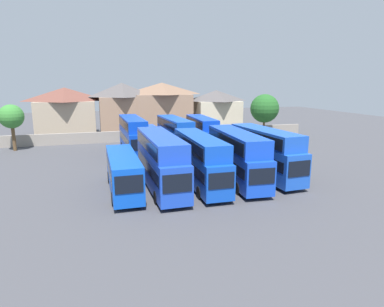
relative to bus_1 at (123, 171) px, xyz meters
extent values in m
plane|color=#424247|center=(7.33, 18.13, -1.95)|extent=(140.00, 140.00, 0.00)
cube|color=gray|center=(7.33, 25.98, -1.05)|extent=(56.00, 0.50, 1.80)
cube|color=blue|center=(0.00, 0.01, -0.06)|extent=(2.48, 10.28, 3.06)
cube|color=black|center=(0.03, -5.14, 0.30)|extent=(2.13, 0.09, 1.38)
cube|color=black|center=(0.00, 0.01, 0.30)|extent=(2.52, 9.46, 0.96)
cylinder|color=black|center=(1.13, -3.16, -1.40)|extent=(0.31, 1.10, 1.10)
cylinder|color=black|center=(-1.09, -3.18, -1.40)|extent=(0.31, 1.10, 1.10)
cylinder|color=black|center=(1.09, 3.20, -1.40)|extent=(0.31, 1.10, 1.10)
cylinder|color=black|center=(-1.13, 3.19, -1.40)|extent=(0.31, 1.10, 1.10)
cube|color=blue|center=(3.42, -0.14, -0.02)|extent=(2.76, 11.89, 3.16)
cube|color=black|center=(3.51, -6.09, 0.36)|extent=(2.28, 0.11, 1.42)
cube|color=black|center=(3.42, -0.14, 0.36)|extent=(2.79, 10.94, 0.99)
cube|color=blue|center=(3.42, 0.16, 2.34)|extent=(2.70, 11.30, 1.55)
cube|color=black|center=(3.42, 0.16, 2.34)|extent=(2.78, 10.71, 1.08)
cylinder|color=black|center=(4.67, -3.80, -1.40)|extent=(0.32, 1.10, 1.10)
cylinder|color=black|center=(2.28, -3.83, -1.40)|extent=(0.32, 1.10, 1.10)
cylinder|color=black|center=(4.56, 3.55, -1.40)|extent=(0.32, 1.10, 1.10)
cylinder|color=black|center=(2.18, 3.52, -1.40)|extent=(0.32, 1.10, 1.10)
cube|color=blue|center=(7.19, -0.15, -0.14)|extent=(2.62, 11.51, 2.91)
cube|color=black|center=(7.10, -5.91, 0.21)|extent=(2.15, 0.11, 1.31)
cube|color=black|center=(7.19, -0.15, 0.21)|extent=(2.64, 10.59, 0.92)
cube|color=blue|center=(7.19, 0.13, 2.08)|extent=(2.56, 10.93, 1.52)
cube|color=black|center=(7.19, 0.13, 2.08)|extent=(2.64, 10.36, 1.07)
cylinder|color=black|center=(8.25, -3.73, -1.40)|extent=(0.32, 1.10, 1.10)
cylinder|color=black|center=(6.01, -3.69, -1.40)|extent=(0.32, 1.10, 1.10)
cylinder|color=black|center=(8.36, 3.38, -1.40)|extent=(0.32, 1.10, 1.10)
cylinder|color=black|center=(6.12, 3.42, -1.40)|extent=(0.32, 1.10, 1.10)
cube|color=blue|center=(11.02, -0.01, -0.10)|extent=(3.29, 11.77, 2.99)
cube|color=black|center=(10.66, -5.83, 0.26)|extent=(2.27, 0.22, 1.34)
cube|color=black|center=(11.02, -0.01, 0.26)|extent=(3.27, 10.84, 0.94)
cube|color=blue|center=(11.03, 0.28, 2.21)|extent=(3.20, 11.18, 1.64)
cube|color=black|center=(11.03, 0.28, 2.21)|extent=(3.26, 10.61, 1.15)
cylinder|color=black|center=(11.98, -3.68, -1.40)|extent=(0.37, 1.12, 1.10)
cylinder|color=black|center=(9.61, -3.53, -1.40)|extent=(0.37, 1.12, 1.10)
cylinder|color=black|center=(12.42, 3.52, -1.40)|extent=(0.37, 1.12, 1.10)
cylinder|color=black|center=(10.06, 3.66, -1.40)|extent=(0.37, 1.12, 1.10)
cube|color=blue|center=(14.41, 0.49, -0.02)|extent=(3.23, 10.96, 3.15)
cube|color=black|center=(14.75, -4.93, 0.36)|extent=(2.26, 0.22, 1.42)
cube|color=black|center=(14.41, 0.49, 0.36)|extent=(3.21, 10.10, 0.99)
cube|color=blue|center=(14.39, 0.76, 2.32)|extent=(3.14, 10.41, 1.53)
cube|color=black|center=(14.39, 0.76, 2.32)|extent=(3.20, 9.88, 1.07)
cylinder|color=black|center=(15.80, -2.78, -1.40)|extent=(0.37, 1.12, 1.10)
cylinder|color=black|center=(13.44, -2.93, -1.40)|extent=(0.37, 1.12, 1.10)
cylinder|color=black|center=(15.38, 3.91, -1.40)|extent=(0.37, 1.12, 1.10)
cylinder|color=black|center=(13.03, 3.76, -1.40)|extent=(0.37, 1.12, 1.10)
cube|color=#0E3DC5|center=(2.66, 15.91, -0.05)|extent=(2.86, 11.09, 3.09)
cube|color=black|center=(2.86, 10.39, 0.32)|extent=(2.17, 0.16, 1.39)
cube|color=black|center=(2.66, 15.91, 0.32)|extent=(2.87, 10.21, 0.97)
cube|color=#0E3DC5|center=(2.65, 16.18, 2.27)|extent=(2.79, 10.54, 1.55)
cube|color=black|center=(2.65, 16.18, 2.27)|extent=(2.86, 9.99, 1.08)
cylinder|color=black|center=(3.92, 12.54, -1.40)|extent=(0.34, 1.11, 1.10)
cylinder|color=black|center=(1.65, 12.46, -1.40)|extent=(0.34, 1.11, 1.10)
cylinder|color=black|center=(3.68, 19.36, -1.40)|extent=(0.34, 1.11, 1.10)
cylinder|color=black|center=(1.41, 19.28, -1.40)|extent=(0.34, 1.11, 1.10)
cube|color=blue|center=(5.06, 15.80, -0.07)|extent=(2.44, 10.35, 3.05)
cube|color=black|center=(5.06, 10.60, 0.30)|extent=(2.14, 0.08, 1.37)
cube|color=black|center=(5.06, 15.80, 0.30)|extent=(2.48, 9.53, 0.96)
cylinder|color=black|center=(6.18, 12.59, -1.40)|extent=(0.30, 1.10, 1.10)
cylinder|color=black|center=(3.94, 12.59, -1.40)|extent=(0.30, 1.10, 1.10)
cylinder|color=black|center=(6.18, 19.01, -1.40)|extent=(0.30, 1.10, 1.10)
cylinder|color=black|center=(3.94, 19.01, -1.40)|extent=(0.30, 1.10, 1.10)
cube|color=blue|center=(8.65, 16.24, -0.13)|extent=(3.12, 11.39, 2.92)
cube|color=black|center=(8.95, 10.59, 0.22)|extent=(2.23, 0.20, 1.31)
cube|color=black|center=(8.65, 16.24, 0.22)|extent=(3.11, 10.49, 0.92)
cube|color=blue|center=(8.63, 16.52, 2.05)|extent=(3.04, 10.83, 1.44)
cube|color=black|center=(8.63, 16.52, 2.05)|extent=(3.10, 10.27, 1.01)
cylinder|color=black|center=(10.00, 12.81, -1.40)|extent=(0.36, 1.11, 1.10)
cylinder|color=black|center=(7.67, 12.69, -1.40)|extent=(0.36, 1.11, 1.10)
cylinder|color=black|center=(9.63, 19.79, -1.40)|extent=(0.36, 1.11, 1.10)
cylinder|color=black|center=(7.30, 19.67, -1.40)|extent=(0.36, 1.11, 1.10)
cube|color=blue|center=(12.56, 15.88, -0.12)|extent=(2.80, 10.14, 2.95)
cube|color=black|center=(12.37, 10.84, 0.24)|extent=(2.12, 0.16, 1.33)
cube|color=black|center=(12.56, 15.88, 0.24)|extent=(2.81, 9.34, 0.93)
cube|color=blue|center=(12.57, 16.13, 2.08)|extent=(2.73, 9.64, 1.44)
cube|color=black|center=(12.57, 16.13, 2.08)|extent=(2.80, 9.14, 1.01)
cylinder|color=black|center=(13.55, 12.72, -1.40)|extent=(0.34, 1.11, 1.10)
cylinder|color=black|center=(11.33, 12.81, -1.40)|extent=(0.34, 1.11, 1.10)
cylinder|color=black|center=(13.79, 18.96, -1.40)|extent=(0.34, 1.11, 1.10)
cylinder|color=black|center=(11.58, 19.04, -1.40)|extent=(0.34, 1.11, 1.10)
cube|color=tan|center=(-7.28, 35.59, 1.22)|extent=(10.24, 7.26, 6.35)
pyramid|color=brown|center=(-7.28, 35.59, 5.61)|extent=(10.75, 7.62, 2.42)
cube|color=#9E7A60|center=(2.88, 34.63, 1.56)|extent=(8.47, 6.23, 7.02)
pyramid|color=#514C4C|center=(2.88, 34.63, 6.36)|extent=(8.89, 6.54, 2.57)
cube|color=#9E7A60|center=(10.54, 35.07, 1.74)|extent=(10.67, 7.25, 7.38)
pyramid|color=brown|center=(10.54, 35.07, 6.55)|extent=(11.20, 7.61, 2.23)
cube|color=beige|center=(21.73, 34.83, 1.03)|extent=(8.89, 7.11, 5.96)
pyramid|color=#514C4C|center=(21.73, 34.83, 5.08)|extent=(9.33, 7.47, 2.15)
cylinder|color=brown|center=(26.89, 23.98, -0.27)|extent=(0.39, 0.39, 3.35)
sphere|color=#235B23|center=(26.89, 23.98, 3.17)|extent=(5.05, 5.05, 5.05)
cylinder|color=brown|center=(-13.59, 22.98, -0.07)|extent=(0.47, 0.47, 3.77)
sphere|color=#387F33|center=(-13.59, 22.98, 3.00)|extent=(3.39, 3.39, 3.39)
camera|label=1|loc=(-2.02, -28.95, 7.76)|focal=30.78mm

